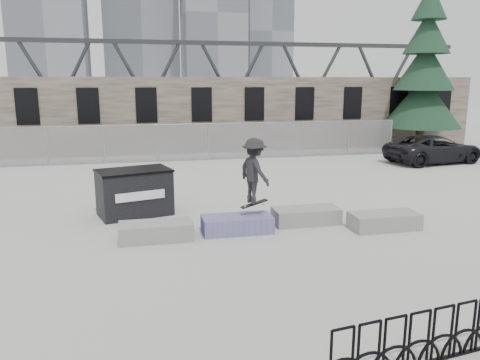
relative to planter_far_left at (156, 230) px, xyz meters
name	(u,v)px	position (x,y,z in m)	size (l,w,h in m)	color
ground	(272,228)	(3.39, 0.27, -0.26)	(120.00, 120.00, 0.00)	#B5B5B0
stone_wall	(199,114)	(3.39, 16.51, 1.99)	(36.00, 2.58, 4.50)	brown
chainlink_fence	(208,141)	(3.39, 12.77, 0.77)	(22.06, 0.06, 2.02)	gray
planter_far_left	(156,230)	(0.00, 0.00, 0.00)	(2.00, 0.90, 0.48)	gray
planter_center_left	(237,223)	(2.30, 0.16, 0.00)	(2.00, 0.90, 0.48)	navy
planter_center_right	(306,215)	(4.54, 0.55, 0.00)	(2.00, 0.90, 0.48)	gray
planter_offset	(384,220)	(6.60, -0.46, 0.00)	(2.00, 0.90, 0.48)	gray
dumpster	(134,192)	(-0.56, 2.62, 0.50)	(2.57, 1.96, 1.50)	black
bike_rack	(442,335)	(4.08, -6.70, 0.18)	(4.45, 0.69, 0.90)	black
spruce_tree	(424,74)	(17.18, 14.16, 4.40)	(4.83, 4.83, 11.50)	#38281E
skyline_towers	(145,1)	(2.38, 94.09, 20.53)	(58.00, 28.00, 48.00)	slate
truss_bridge	(233,82)	(13.39, 55.27, 3.87)	(70.00, 3.00, 9.80)	#2D3033
suv	(434,149)	(14.97, 9.39, 0.47)	(2.43, 5.26, 1.46)	black
skateboarder	(254,171)	(2.82, 0.23, 1.50)	(1.09, 1.38, 2.01)	black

